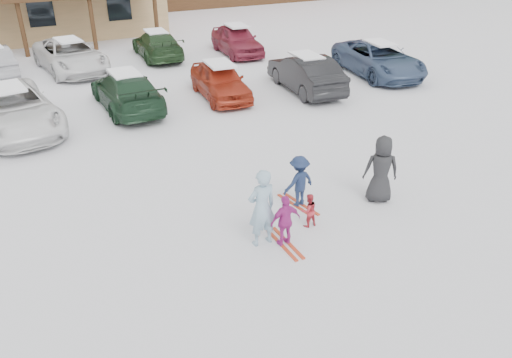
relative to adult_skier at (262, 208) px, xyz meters
name	(u,v)px	position (x,y,z in m)	size (l,w,h in m)	color
ground	(263,237)	(0.15, 0.20, -0.94)	(160.00, 160.00, 0.00)	white
adult_skier	(262,208)	(0.00, 0.00, 0.00)	(0.69, 0.45, 1.88)	#8CADC1
toddler_red	(309,210)	(1.34, 0.15, -0.51)	(0.42, 0.33, 0.87)	#BC2C36
child_navy	(299,181)	(1.62, 1.10, -0.24)	(0.90, 0.52, 1.40)	#182546
skis_child_navy	(298,204)	(1.62, 1.10, -0.93)	(0.20, 1.40, 0.03)	#BA371A
child_magenta	(285,221)	(0.45, -0.28, -0.31)	(0.74, 0.31, 1.27)	#B3298A
skis_child_magenta	(285,244)	(0.45, -0.28, -0.93)	(0.20, 1.40, 0.03)	#BA371A
bystander_dark	(381,169)	(3.65, 0.40, -0.04)	(0.89, 0.58, 1.81)	#232325
parked_car_2	(12,109)	(-4.64, 9.97, -0.16)	(2.60, 5.63, 1.57)	white
parked_car_3	(127,91)	(-0.57, 10.41, -0.22)	(2.01, 4.95, 1.44)	#1C3A24
parked_car_4	(220,81)	(3.20, 10.10, -0.23)	(1.68, 4.19, 1.43)	#A62E19
parked_car_5	(306,73)	(6.81, 9.31, -0.17)	(1.63, 4.68, 1.54)	black
parked_car_6	(378,59)	(11.17, 9.91, -0.18)	(2.52, 5.47, 1.52)	#3E5273
parked_car_10	(70,55)	(-1.71, 17.00, -0.18)	(2.51, 5.45, 1.51)	white
parked_car_11	(157,45)	(2.75, 17.62, -0.25)	(1.95, 4.80, 1.39)	#243F21
parked_car_12	(237,40)	(6.86, 16.53, -0.17)	(1.81, 4.51, 1.54)	maroon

